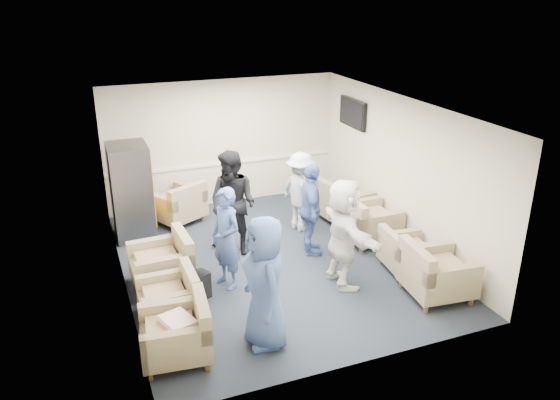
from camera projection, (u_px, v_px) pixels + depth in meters
name	position (u px, v px, depth m)	size (l,w,h in m)	color
floor	(273.00, 261.00, 9.56)	(6.00, 6.00, 0.00)	black
ceiling	(272.00, 108.00, 8.56)	(6.00, 6.00, 0.00)	silver
back_wall	(223.00, 143.00, 11.66)	(5.00, 0.02, 2.70)	beige
front_wall	(361.00, 271.00, 6.46)	(5.00, 0.02, 2.70)	beige
left_wall	(117.00, 210.00, 8.21)	(0.02, 6.00, 2.70)	beige
right_wall	(401.00, 171.00, 9.90)	(0.02, 6.00, 2.70)	beige
chair_rail	(224.00, 163.00, 11.80)	(4.98, 0.04, 0.06)	silver
tv	(353.00, 113.00, 11.18)	(0.10, 1.00, 0.58)	black
armchair_left_near	(180.00, 334.00, 6.97)	(0.95, 0.95, 0.69)	#897958
armchair_left_mid	(172.00, 299.00, 7.81)	(0.80, 0.80, 0.64)	#897958
armchair_left_far	(165.00, 264.00, 8.68)	(0.95, 0.95, 0.72)	#897958
armchair_right_near	(434.00, 274.00, 8.35)	(1.03, 1.03, 0.75)	#897958
armchair_right_midnear	(404.00, 253.00, 9.16)	(0.85, 0.85, 0.61)	#897958
armchair_right_midfar	(366.00, 223.00, 10.16)	(0.95, 0.95, 0.75)	#897958
armchair_right_far	(342.00, 204.00, 11.05)	(1.03, 1.03, 0.73)	#897958
armchair_corner	(179.00, 205.00, 10.98)	(1.23, 1.23, 0.73)	#897958
vending_machine	(131.00, 191.00, 10.19)	(0.73, 0.86, 1.81)	#53545C
backpack	(200.00, 283.00, 8.33)	(0.36, 0.32, 0.51)	black
pillow	(178.00, 322.00, 6.91)	(0.44, 0.33, 0.13)	white
person_front_left	(265.00, 283.00, 7.05)	(0.89, 0.58, 1.83)	#3F5898
person_mid_left	(226.00, 238.00, 8.48)	(0.60, 0.40, 1.65)	#3F5898
person_back_left	(233.00, 203.00, 9.54)	(0.91, 0.71, 1.88)	black
person_back_right	(301.00, 192.00, 10.49)	(1.02, 0.58, 1.57)	silver
person_mid_right	(311.00, 210.00, 9.53)	(0.98, 0.41, 1.68)	#3F5898
person_front_right	(344.00, 233.00, 8.51)	(1.66, 0.53, 1.78)	white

